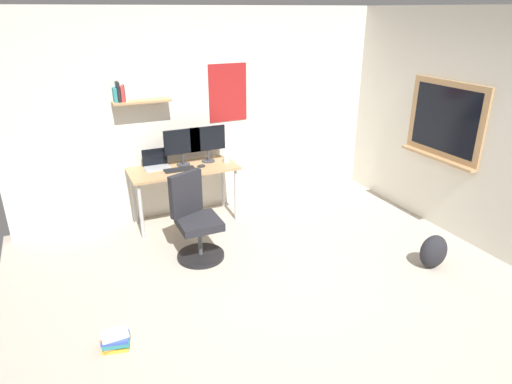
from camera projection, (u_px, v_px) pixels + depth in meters
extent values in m
plane|color=#ADA393|center=(296.00, 300.00, 4.21)|extent=(5.20, 5.20, 0.00)
cube|color=silver|center=(206.00, 113.00, 5.76)|extent=(5.00, 0.10, 2.60)
cube|color=tan|center=(142.00, 101.00, 5.21)|extent=(0.68, 0.20, 0.02)
cube|color=#A51E1E|center=(228.00, 93.00, 5.73)|extent=(0.52, 0.01, 0.74)
cube|color=teal|center=(115.00, 95.00, 5.09)|extent=(0.04, 0.14, 0.16)
cube|color=black|center=(118.00, 92.00, 5.09)|extent=(0.03, 0.14, 0.23)
cube|color=#C63833|center=(122.00, 94.00, 5.12)|extent=(0.04, 0.14, 0.17)
cube|color=silver|center=(125.00, 93.00, 5.13)|extent=(0.03, 0.14, 0.20)
cube|color=silver|center=(503.00, 138.00, 4.66)|extent=(0.10, 5.00, 2.60)
cube|color=tan|center=(446.00, 119.00, 5.22)|extent=(0.04, 1.10, 0.90)
cube|color=black|center=(445.00, 120.00, 5.21)|extent=(0.01, 0.94, 0.76)
cube|color=tan|center=(437.00, 158.00, 5.38)|extent=(0.12, 1.10, 0.03)
cube|color=tan|center=(183.00, 169.00, 5.50)|extent=(1.33, 0.59, 0.03)
cylinder|color=#B7B7BC|center=(141.00, 212.00, 5.21)|extent=(0.04, 0.04, 0.70)
cylinder|color=#B7B7BC|center=(236.00, 195.00, 5.68)|extent=(0.04, 0.04, 0.70)
cylinder|color=#B7B7BC|center=(134.00, 197.00, 5.60)|extent=(0.04, 0.04, 0.70)
cylinder|color=#B7B7BC|center=(223.00, 183.00, 6.07)|extent=(0.04, 0.04, 0.70)
cylinder|color=black|center=(201.00, 256.00, 4.92)|extent=(0.52, 0.52, 0.04)
cylinder|color=#4C4C51|center=(200.00, 241.00, 4.85)|extent=(0.05, 0.05, 0.34)
cube|color=#232328|center=(199.00, 223.00, 4.76)|extent=(0.44, 0.44, 0.09)
cube|color=#232328|center=(186.00, 194.00, 4.78)|extent=(0.40, 0.21, 0.48)
cube|color=#ADAFB5|center=(157.00, 168.00, 5.46)|extent=(0.31, 0.21, 0.02)
cube|color=black|center=(155.00, 157.00, 5.50)|extent=(0.31, 0.01, 0.21)
cylinder|color=#38383D|center=(183.00, 164.00, 5.59)|extent=(0.17, 0.17, 0.01)
cylinder|color=#38383D|center=(183.00, 159.00, 5.56)|extent=(0.03, 0.03, 0.14)
cube|color=black|center=(182.00, 141.00, 5.46)|extent=(0.46, 0.02, 0.31)
cylinder|color=#38383D|center=(208.00, 161.00, 5.72)|extent=(0.17, 0.17, 0.01)
cylinder|color=#38383D|center=(208.00, 155.00, 5.69)|extent=(0.03, 0.03, 0.14)
cube|color=black|center=(208.00, 138.00, 5.59)|extent=(0.46, 0.02, 0.31)
cube|color=black|center=(180.00, 170.00, 5.40)|extent=(0.37, 0.13, 0.02)
ellipsoid|color=#262628|center=(201.00, 166.00, 5.51)|extent=(0.10, 0.06, 0.03)
cylinder|color=silver|center=(226.00, 159.00, 5.67)|extent=(0.08, 0.08, 0.09)
ellipsoid|color=#232328|center=(433.00, 252.00, 4.67)|extent=(0.32, 0.22, 0.37)
cube|color=gold|center=(116.00, 346.00, 3.61)|extent=(0.24, 0.20, 0.02)
cube|color=orange|center=(115.00, 343.00, 3.61)|extent=(0.22, 0.17, 0.02)
cube|color=teal|center=(116.00, 341.00, 3.59)|extent=(0.24, 0.19, 0.04)
cube|color=#3851B2|center=(115.00, 338.00, 3.57)|extent=(0.24, 0.20, 0.03)
cube|color=silver|center=(115.00, 334.00, 3.58)|extent=(0.21, 0.15, 0.03)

